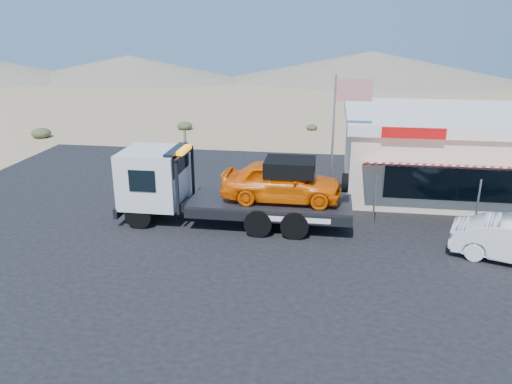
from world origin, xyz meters
TOP-DOWN VIEW (x-y plane):
  - ground at (0.00, 0.00)m, footprint 120.00×120.00m
  - asphalt_lot at (2.00, 3.00)m, footprint 32.00×24.00m
  - tow_truck at (0.53, 2.76)m, footprint 9.45×2.80m
  - jerky_store at (10.50, 8.97)m, footprint 10.40×9.97m
  - flagpole at (4.93, 4.50)m, footprint 1.55×0.10m
  - desert_scrub at (-14.65, 10.25)m, footprint 27.83×29.18m
  - distant_hills at (-9.77, 55.14)m, footprint 126.00×48.00m

SIDE VIEW (x-z plane):
  - ground at x=0.00m, z-range 0.00..0.00m
  - asphalt_lot at x=2.00m, z-range 0.00..0.02m
  - desert_scrub at x=-14.65m, z-range -0.06..0.68m
  - tow_truck at x=0.53m, z-range 0.12..3.28m
  - distant_hills at x=-9.77m, z-range -0.21..3.99m
  - jerky_store at x=10.50m, z-range 0.04..3.94m
  - flagpole at x=4.93m, z-range 0.76..6.76m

